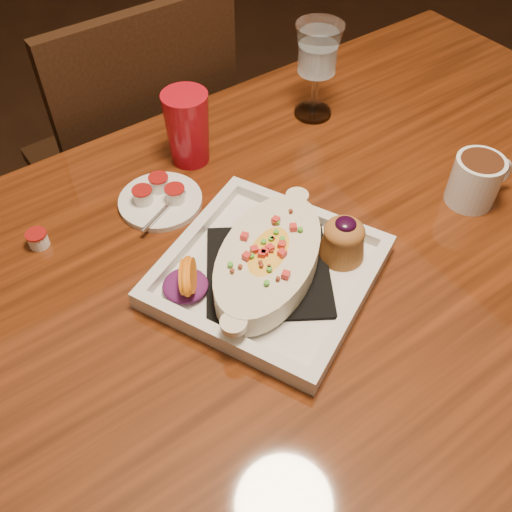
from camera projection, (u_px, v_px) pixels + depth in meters
floor at (290, 451)px, 1.43m from camera, size 7.00×7.00×0.00m
table at (307, 290)px, 0.94m from camera, size 1.50×0.90×0.75m
chair_far at (140, 163)px, 1.39m from camera, size 0.42×0.42×0.93m
plate at (273, 263)px, 0.81m from camera, size 0.38×0.38×0.08m
coffee_mug at (477, 179)px, 0.91m from camera, size 0.11×0.08×0.08m
goblet at (318, 55)px, 1.02m from camera, size 0.09×0.09×0.18m
saucer at (160, 199)px, 0.93m from camera, size 0.14×0.14×0.09m
creamer_loose at (38, 239)px, 0.87m from camera, size 0.03×0.03×0.03m
red_tumbler at (188, 128)px, 0.97m from camera, size 0.08×0.08×0.13m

